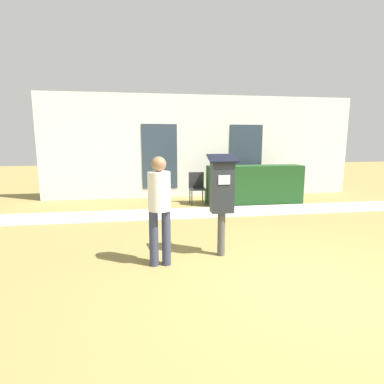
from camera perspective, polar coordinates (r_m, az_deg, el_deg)
The scene contains 9 objects.
ground_plane at distance 4.06m, azimuth 20.38°, elevation -17.10°, with size 40.00×40.00×0.00m, color olive.
sidewalk at distance 7.65m, azimuth 5.41°, elevation -3.78°, with size 12.00×1.10×0.02m.
building_facade at distance 9.75m, azimuth 2.08°, elevation 8.59°, with size 10.00×0.26×3.20m.
parking_meter at distance 4.61m, azimuth 5.74°, elevation 0.01°, with size 0.44×0.31×1.59m.
person_standing at distance 4.25m, azimuth -6.23°, elevation -2.05°, with size 0.32×0.32×1.58m.
outdoor_chair_left at distance 8.59m, azimuth 0.94°, elevation 1.28°, with size 0.44×0.44×0.90m.
outdoor_chair_middle at distance 8.96m, azimuth 9.80°, elevation 1.50°, with size 0.44×0.44×0.90m.
outdoor_chair_right at distance 9.41m, azimuth 18.14°, elevation 1.54°, with size 0.44×0.44×0.90m.
hedge_row at distance 8.75m, azimuth 11.85°, elevation 1.37°, with size 2.72×0.60×1.10m.
Camera 1 is at (-1.86, -3.13, 1.79)m, focal length 28.00 mm.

